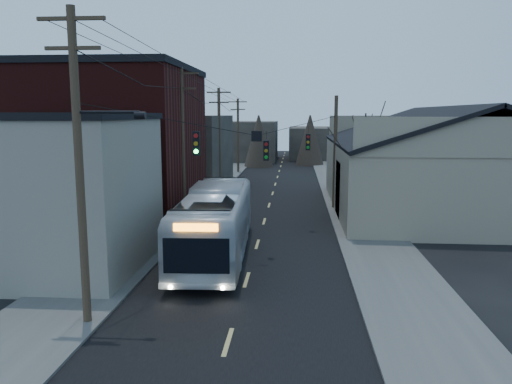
% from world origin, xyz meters
% --- Properties ---
extents(ground, '(160.00, 160.00, 0.00)m').
position_xyz_m(ground, '(0.00, 0.00, 0.00)').
color(ground, black).
rests_on(ground, ground).
extents(road_surface, '(9.00, 110.00, 0.02)m').
position_xyz_m(road_surface, '(0.00, 30.00, 0.01)').
color(road_surface, black).
rests_on(road_surface, ground).
extents(sidewalk_left, '(4.00, 110.00, 0.12)m').
position_xyz_m(sidewalk_left, '(-6.50, 30.00, 0.06)').
color(sidewalk_left, '#474744').
rests_on(sidewalk_left, ground).
extents(sidewalk_right, '(4.00, 110.00, 0.12)m').
position_xyz_m(sidewalk_right, '(6.50, 30.00, 0.06)').
color(sidewalk_right, '#474744').
rests_on(sidewalk_right, ground).
extents(building_clapboard, '(8.00, 8.00, 7.00)m').
position_xyz_m(building_clapboard, '(-9.00, 9.00, 3.50)').
color(building_clapboard, gray).
rests_on(building_clapboard, ground).
extents(building_brick, '(10.00, 12.00, 10.00)m').
position_xyz_m(building_brick, '(-10.00, 20.00, 5.00)').
color(building_brick, '#330D0B').
rests_on(building_brick, ground).
extents(building_left_far, '(9.00, 14.00, 7.00)m').
position_xyz_m(building_left_far, '(-9.50, 36.00, 3.50)').
color(building_left_far, '#2E2925').
rests_on(building_left_far, ground).
extents(warehouse, '(16.16, 20.60, 7.73)m').
position_xyz_m(warehouse, '(13.00, 25.00, 2.70)').
color(warehouse, gray).
rests_on(warehouse, ground).
extents(building_far_left, '(10.00, 12.00, 6.00)m').
position_xyz_m(building_far_left, '(-6.00, 65.00, 3.00)').
color(building_far_left, '#2E2925').
rests_on(building_far_left, ground).
extents(building_far_right, '(12.00, 14.00, 5.00)m').
position_xyz_m(building_far_right, '(7.00, 70.00, 2.50)').
color(building_far_right, '#2E2925').
rests_on(building_far_right, ground).
extents(bare_tree, '(0.40, 0.40, 7.20)m').
position_xyz_m(bare_tree, '(6.50, 20.00, 3.60)').
color(bare_tree, black).
rests_on(bare_tree, ground).
extents(utility_lines, '(11.24, 45.28, 10.50)m').
position_xyz_m(utility_lines, '(-3.11, 24.14, 4.95)').
color(utility_lines, '#382B1E').
rests_on(utility_lines, ground).
extents(bus, '(3.48, 12.68, 3.50)m').
position_xyz_m(bus, '(-1.93, 11.57, 1.75)').
color(bus, silver).
rests_on(bus, ground).
extents(parked_car, '(1.58, 4.26, 1.39)m').
position_xyz_m(parked_car, '(-4.30, 28.07, 0.70)').
color(parked_car, '#ABAFB3').
rests_on(parked_car, ground).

